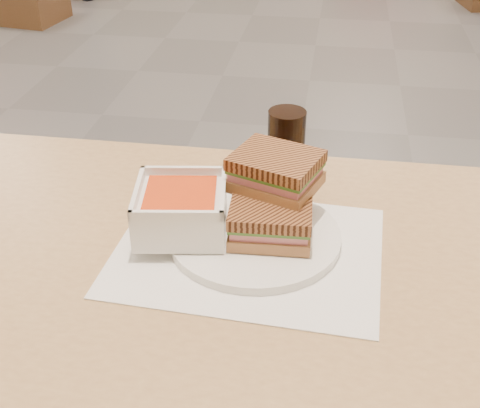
# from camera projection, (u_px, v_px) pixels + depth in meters

# --- Properties ---
(main_table) EXTENTS (1.20, 0.70, 0.75)m
(main_table) POSITION_uv_depth(u_px,v_px,m) (204.00, 320.00, 0.96)
(main_table) COLOR tan
(main_table) RESTS_ON ground
(tray_liner) EXTENTS (0.40, 0.32, 0.00)m
(tray_liner) POSITION_uv_depth(u_px,v_px,m) (248.00, 251.00, 0.92)
(tray_liner) COLOR white
(tray_liner) RESTS_ON main_table
(plate) EXTENTS (0.26, 0.26, 0.01)m
(plate) POSITION_uv_depth(u_px,v_px,m) (255.00, 236.00, 0.94)
(plate) COLOR white
(plate) RESTS_ON tray_liner
(soup_bowl) EXTENTS (0.15, 0.15, 0.07)m
(soup_bowl) POSITION_uv_depth(u_px,v_px,m) (181.00, 210.00, 0.93)
(soup_bowl) COLOR white
(soup_bowl) RESTS_ON plate
(panini_lower) EXTENTS (0.12, 0.10, 0.05)m
(panini_lower) POSITION_uv_depth(u_px,v_px,m) (271.00, 220.00, 0.91)
(panini_lower) COLOR #AC7A4F
(panini_lower) RESTS_ON plate
(panini_upper) EXTENTS (0.15, 0.14, 0.05)m
(panini_upper) POSITION_uv_depth(u_px,v_px,m) (276.00, 171.00, 0.93)
(panini_upper) COLOR #AC7A4F
(panini_upper) RESTS_ON panini_lower
(cola_glass) EXTENTS (0.06, 0.06, 0.14)m
(cola_glass) POSITION_uv_depth(u_px,v_px,m) (286.00, 149.00, 1.05)
(cola_glass) COLOR black
(cola_glass) RESTS_ON main_table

